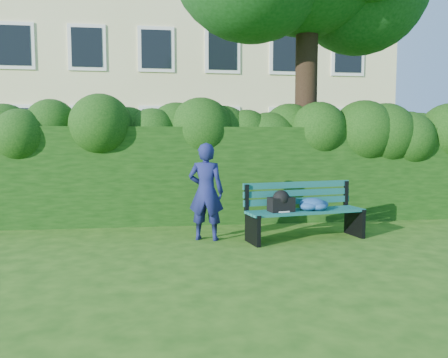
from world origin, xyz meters
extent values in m
plane|color=#224E12|center=(0.00, 0.00, 0.00)|extent=(80.00, 80.00, 0.00)
cube|color=beige|center=(0.00, 14.00, 6.00)|extent=(16.00, 8.00, 12.00)
cube|color=white|center=(-6.00, 9.98, 2.00)|extent=(1.30, 0.08, 1.60)
cube|color=black|center=(-6.00, 9.94, 2.00)|extent=(1.05, 0.04, 1.35)
cube|color=white|center=(-3.60, 9.98, 2.00)|extent=(1.30, 0.08, 1.60)
cube|color=black|center=(-3.60, 9.94, 2.00)|extent=(1.05, 0.04, 1.35)
cube|color=white|center=(-1.20, 9.98, 2.00)|extent=(1.30, 0.08, 1.60)
cube|color=black|center=(-1.20, 9.94, 2.00)|extent=(1.05, 0.04, 1.35)
cube|color=white|center=(1.20, 9.98, 2.00)|extent=(1.30, 0.08, 1.60)
cube|color=black|center=(1.20, 9.94, 2.00)|extent=(1.05, 0.04, 1.35)
cube|color=white|center=(3.60, 9.98, 2.00)|extent=(1.30, 0.08, 1.60)
cube|color=black|center=(3.60, 9.94, 2.00)|extent=(1.05, 0.04, 1.35)
cube|color=white|center=(6.00, 9.98, 2.00)|extent=(1.30, 0.08, 1.60)
cube|color=black|center=(6.00, 9.94, 2.00)|extent=(1.05, 0.04, 1.35)
cube|color=white|center=(-6.00, 9.98, 4.80)|extent=(1.30, 0.08, 1.60)
cube|color=black|center=(-6.00, 9.94, 4.80)|extent=(1.05, 0.04, 1.35)
cube|color=white|center=(-3.60, 9.98, 4.80)|extent=(1.30, 0.08, 1.60)
cube|color=black|center=(-3.60, 9.94, 4.80)|extent=(1.05, 0.04, 1.35)
cube|color=white|center=(-1.20, 9.98, 4.80)|extent=(1.30, 0.08, 1.60)
cube|color=black|center=(-1.20, 9.94, 4.80)|extent=(1.05, 0.04, 1.35)
cube|color=white|center=(1.20, 9.98, 4.80)|extent=(1.30, 0.08, 1.60)
cube|color=black|center=(1.20, 9.94, 4.80)|extent=(1.05, 0.04, 1.35)
cube|color=white|center=(3.60, 9.98, 4.80)|extent=(1.30, 0.08, 1.60)
cube|color=black|center=(3.60, 9.94, 4.80)|extent=(1.05, 0.04, 1.35)
cube|color=white|center=(6.00, 9.98, 4.80)|extent=(1.30, 0.08, 1.60)
cube|color=black|center=(6.00, 9.94, 4.80)|extent=(1.05, 0.04, 1.35)
cube|color=#0F330B|center=(0.00, 2.20, 0.90)|extent=(10.00, 1.00, 1.80)
cylinder|color=black|center=(1.98, 2.65, 2.64)|extent=(0.45, 0.45, 5.27)
cube|color=#105042|center=(1.29, 0.18, 0.45)|extent=(1.88, 0.45, 0.04)
cube|color=#105042|center=(1.27, 0.29, 0.45)|extent=(1.88, 0.45, 0.04)
cube|color=#105042|center=(1.25, 0.41, 0.45)|extent=(1.88, 0.45, 0.04)
cube|color=#105042|center=(1.23, 0.53, 0.45)|extent=(1.88, 0.45, 0.04)
cube|color=#105042|center=(1.21, 0.61, 0.58)|extent=(1.87, 0.39, 0.10)
cube|color=#105042|center=(1.21, 0.62, 0.71)|extent=(1.87, 0.39, 0.10)
cube|color=#105042|center=(1.21, 0.63, 0.84)|extent=(1.87, 0.39, 0.10)
cube|color=black|center=(0.38, 0.19, 0.22)|extent=(0.15, 0.50, 0.44)
cube|color=black|center=(0.33, 0.44, 0.65)|extent=(0.07, 0.07, 0.45)
cube|color=black|center=(0.39, 0.14, 0.44)|extent=(0.14, 0.42, 0.05)
cube|color=black|center=(2.14, 0.52, 0.22)|extent=(0.15, 0.50, 0.44)
cube|color=black|center=(2.09, 0.77, 0.65)|extent=(0.07, 0.07, 0.45)
cube|color=black|center=(2.15, 0.47, 0.44)|extent=(0.14, 0.42, 0.05)
cube|color=white|center=(0.85, 0.22, 0.48)|extent=(0.20, 0.16, 0.02)
cube|color=black|center=(0.84, 0.27, 0.58)|extent=(0.41, 0.29, 0.22)
imported|color=navy|center=(-0.29, 0.55, 0.76)|extent=(0.64, 0.51, 1.52)
camera|label=1|loc=(-0.90, -6.16, 1.56)|focal=35.00mm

